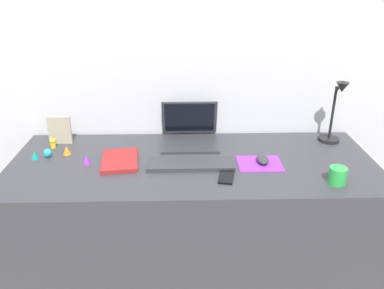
# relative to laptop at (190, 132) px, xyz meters

# --- Properties ---
(ground_plane) EXTENTS (6.00, 6.00, 0.00)m
(ground_plane) POSITION_rel_laptop_xyz_m (0.01, -0.24, -0.79)
(ground_plane) COLOR gray
(back_wall) EXTENTS (2.97, 0.05, 1.51)m
(back_wall) POSITION_rel_laptop_xyz_m (0.01, 0.15, -0.04)
(back_wall) COLOR silver
(back_wall) RESTS_ON ground_plane
(desk) EXTENTS (1.77, 0.70, 0.74)m
(desk) POSITION_rel_laptop_xyz_m (0.01, -0.24, -0.42)
(desk) COLOR #38383D
(desk) RESTS_ON ground_plane
(laptop) EXTENTS (0.30, 0.27, 0.21)m
(laptop) POSITION_rel_laptop_xyz_m (0.00, 0.00, 0.00)
(laptop) COLOR #333338
(laptop) RESTS_ON desk
(keyboard) EXTENTS (0.41, 0.13, 0.02)m
(keyboard) POSITION_rel_laptop_xyz_m (-0.00, -0.29, -0.04)
(keyboard) COLOR #333338
(keyboard) RESTS_ON desk
(mousepad) EXTENTS (0.21, 0.17, 0.00)m
(mousepad) POSITION_rel_laptop_xyz_m (0.33, -0.28, -0.05)
(mousepad) COLOR purple
(mousepad) RESTS_ON desk
(mouse) EXTENTS (0.06, 0.10, 0.03)m
(mouse) POSITION_rel_laptop_xyz_m (0.34, -0.27, -0.03)
(mouse) COLOR #333338
(mouse) RESTS_ON mousepad
(cell_phone) EXTENTS (0.09, 0.14, 0.01)m
(cell_phone) POSITION_rel_laptop_xyz_m (0.15, -0.41, -0.05)
(cell_phone) COLOR black
(cell_phone) RESTS_ON desk
(desk_lamp) EXTENTS (0.11, 0.16, 0.35)m
(desk_lamp) POSITION_rel_laptop_xyz_m (0.75, -0.04, 0.11)
(desk_lamp) COLOR black
(desk_lamp) RESTS_ON desk
(notebook_pad) EXTENTS (0.19, 0.26, 0.02)m
(notebook_pad) POSITION_rel_laptop_xyz_m (-0.34, -0.24, -0.04)
(notebook_pad) COLOR maroon
(notebook_pad) RESTS_ON desk
(picture_frame) EXTENTS (0.12, 0.02, 0.15)m
(picture_frame) POSITION_rel_laptop_xyz_m (-0.69, -0.01, 0.02)
(picture_frame) COLOR #B2A58C
(picture_frame) RESTS_ON desk
(coffee_mug) EXTENTS (0.08, 0.08, 0.08)m
(coffee_mug) POSITION_rel_laptop_xyz_m (0.63, -0.47, -0.02)
(coffee_mug) COLOR green
(coffee_mug) RESTS_ON desk
(toy_figurine_teal) EXTENTS (0.04, 0.04, 0.04)m
(toy_figurine_teal) POSITION_rel_laptop_xyz_m (-0.76, -0.19, -0.03)
(toy_figurine_teal) COLOR teal
(toy_figurine_teal) RESTS_ON desk
(toy_figurine_orange) EXTENTS (0.04, 0.04, 0.04)m
(toy_figurine_orange) POSITION_rel_laptop_xyz_m (-0.62, -0.14, -0.03)
(toy_figurine_orange) COLOR orange
(toy_figurine_orange) RESTS_ON desk
(toy_figurine_cyan) EXTENTS (0.04, 0.04, 0.04)m
(toy_figurine_cyan) POSITION_rel_laptop_xyz_m (-0.71, -0.17, -0.03)
(toy_figurine_cyan) COLOR #28B7CC
(toy_figurine_cyan) RESTS_ON desk
(toy_figurine_yellow) EXTENTS (0.03, 0.03, 0.05)m
(toy_figurine_yellow) POSITION_rel_laptop_xyz_m (-0.71, -0.06, -0.02)
(toy_figurine_yellow) COLOR yellow
(toy_figurine_yellow) RESTS_ON desk
(toy_figurine_purple) EXTENTS (0.04, 0.04, 0.05)m
(toy_figurine_purple) POSITION_rel_laptop_xyz_m (-0.50, -0.25, -0.03)
(toy_figurine_purple) COLOR purple
(toy_figurine_purple) RESTS_ON desk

